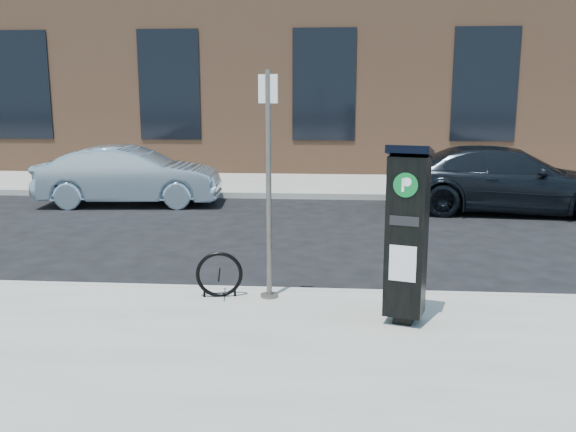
# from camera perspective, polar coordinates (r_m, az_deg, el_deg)

# --- Properties ---
(ground) EXTENTS (120.00, 120.00, 0.00)m
(ground) POSITION_cam_1_polar(r_m,az_deg,el_deg) (8.25, 1.45, -7.81)
(ground) COLOR black
(ground) RESTS_ON ground
(sidewalk_far) EXTENTS (60.00, 12.00, 0.15)m
(sidewalk_far) POSITION_cam_1_polar(r_m,az_deg,el_deg) (21.95, 3.40, 4.41)
(sidewalk_far) COLOR gray
(sidewalk_far) RESTS_ON ground
(curb_near) EXTENTS (60.00, 0.12, 0.16)m
(curb_near) POSITION_cam_1_polar(r_m,az_deg,el_deg) (8.21, 1.44, -7.36)
(curb_near) COLOR #9E9B93
(curb_near) RESTS_ON ground
(curb_far) EXTENTS (60.00, 0.12, 0.16)m
(curb_far) POSITION_cam_1_polar(r_m,az_deg,el_deg) (16.03, 2.98, 1.86)
(curb_far) COLOR #9E9B93
(curb_far) RESTS_ON ground
(building) EXTENTS (28.00, 10.05, 8.25)m
(building) POSITION_cam_1_polar(r_m,az_deg,el_deg) (24.83, 3.65, 14.62)
(building) COLOR brown
(building) RESTS_ON ground
(parking_kiosk) EXTENTS (0.56, 0.53, 2.03)m
(parking_kiosk) POSITION_cam_1_polar(r_m,az_deg,el_deg) (6.88, 11.06, -1.60)
(parking_kiosk) COLOR black
(parking_kiosk) RESTS_ON sidewalk_near
(sign_pole) EXTENTS (0.24, 0.23, 2.85)m
(sign_pole) POSITION_cam_1_polar(r_m,az_deg,el_deg) (7.56, -1.82, 2.64)
(sign_pole) COLOR #5D5852
(sign_pole) RESTS_ON sidewalk_near
(bike_rack) EXTENTS (0.60, 0.14, 0.60)m
(bike_rack) POSITION_cam_1_polar(r_m,az_deg,el_deg) (7.86, -6.45, -5.48)
(bike_rack) COLOR black
(bike_rack) RESTS_ON sidewalk_near
(car_silver) EXTENTS (4.54, 1.96, 1.45)m
(car_silver) POSITION_cam_1_polar(r_m,az_deg,el_deg) (15.59, -14.57, 3.67)
(car_silver) COLOR #94ACBD
(car_silver) RESTS_ON ground
(car_dark) EXTENTS (5.40, 2.58, 1.52)m
(car_dark) POSITION_cam_1_polar(r_m,az_deg,el_deg) (15.05, 19.75, 3.22)
(car_dark) COLOR black
(car_dark) RESTS_ON ground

